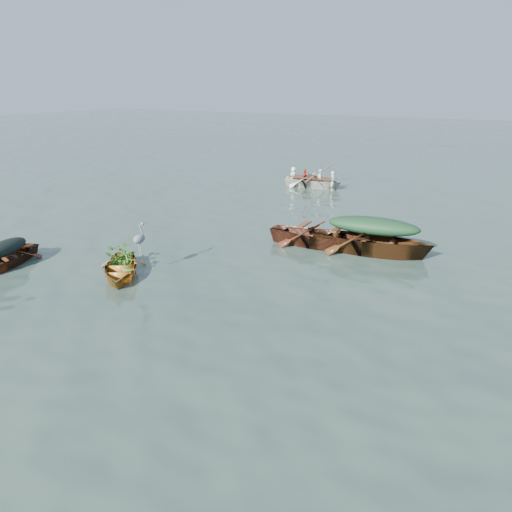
# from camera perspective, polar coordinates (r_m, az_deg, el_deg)

# --- Properties ---
(ground) EXTENTS (140.00, 140.00, 0.00)m
(ground) POSITION_cam_1_polar(r_m,az_deg,el_deg) (12.32, -7.97, -4.39)
(ground) COLOR #384F42
(ground) RESTS_ON ground
(yellow_dinghy) EXTENTS (2.82, 3.08, 0.78)m
(yellow_dinghy) POSITION_cam_1_polar(r_m,az_deg,el_deg) (13.86, -15.17, -2.18)
(yellow_dinghy) COLOR #BA7924
(yellow_dinghy) RESTS_ON ground
(dark_covered_boat) EXTENTS (2.15, 3.40, 0.76)m
(dark_covered_boat) POSITION_cam_1_polar(r_m,az_deg,el_deg) (15.75, -26.56, -1.01)
(dark_covered_boat) COLOR #572414
(dark_covered_boat) RESTS_ON ground
(green_tarp_boat) EXTENTS (5.10, 1.99, 1.20)m
(green_tarp_boat) POSITION_cam_1_polar(r_m,az_deg,el_deg) (15.50, 13.02, 0.27)
(green_tarp_boat) COLOR #4F2A12
(green_tarp_boat) RESTS_ON ground
(open_wooden_boat) EXTENTS (4.58, 1.53, 1.07)m
(open_wooden_boat) POSITION_cam_1_polar(r_m,az_deg,el_deg) (15.87, 7.26, 1.06)
(open_wooden_boat) COLOR #542715
(open_wooden_boat) RESTS_ON ground
(rowed_boat) EXTENTS (4.16, 1.33, 0.98)m
(rowed_boat) POSITION_cam_1_polar(r_m,az_deg,el_deg) (25.02, 6.45, 7.77)
(rowed_boat) COLOR silver
(rowed_boat) RESTS_ON ground
(dark_tarp_cover) EXTENTS (1.18, 1.87, 0.40)m
(dark_tarp_cover) POSITION_cam_1_polar(r_m,az_deg,el_deg) (15.58, -26.87, 1.00)
(dark_tarp_cover) COLOR black
(dark_tarp_cover) RESTS_ON dark_covered_boat
(green_tarp_cover) EXTENTS (2.80, 1.09, 0.52)m
(green_tarp_cover) POSITION_cam_1_polar(r_m,az_deg,el_deg) (15.25, 13.26, 3.33)
(green_tarp_cover) COLOR #183A1E
(green_tarp_cover) RESTS_ON green_tarp_boat
(thwart_benches) EXTENTS (2.29, 0.91, 0.04)m
(thwart_benches) POSITION_cam_1_polar(r_m,az_deg,el_deg) (15.70, 7.35, 2.99)
(thwart_benches) COLOR #552D14
(thwart_benches) RESTS_ON open_wooden_boat
(heron) EXTENTS (0.47, 0.49, 0.92)m
(heron) POSITION_cam_1_polar(r_m,az_deg,el_deg) (13.58, -13.16, 1.34)
(heron) COLOR gray
(heron) RESTS_ON yellow_dinghy
(dinghy_weeds) EXTENTS (1.11, 1.14, 0.60)m
(dinghy_weeds) POSITION_cam_1_polar(r_m,az_deg,el_deg) (14.15, -15.10, 1.22)
(dinghy_weeds) COLOR #30661A
(dinghy_weeds) RESTS_ON yellow_dinghy
(rowers) EXTENTS (2.92, 1.18, 0.76)m
(rowers) POSITION_cam_1_polar(r_m,az_deg,el_deg) (24.87, 6.53, 9.72)
(rowers) COLOR silver
(rowers) RESTS_ON rowed_boat
(oars) EXTENTS (0.66, 2.61, 0.06)m
(oars) POSITION_cam_1_polar(r_m,az_deg,el_deg) (24.93, 6.50, 8.93)
(oars) COLOR #915F37
(oars) RESTS_ON rowed_boat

